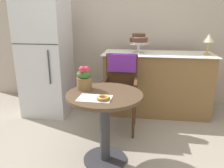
{
  "coord_description": "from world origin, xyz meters",
  "views": [
    {
      "loc": [
        0.35,
        -1.94,
        1.42
      ],
      "look_at": [
        0.05,
        0.15,
        0.77
      ],
      "focal_mm": 36.0,
      "sensor_mm": 36.0,
      "label": 1
    }
  ],
  "objects_px": {
    "tiered_cake_stand": "(139,40)",
    "table_lamp": "(209,39)",
    "donut_front": "(103,98)",
    "refrigerator": "(46,56)",
    "cafe_table": "(105,114)",
    "flower_vase": "(84,78)",
    "wicker_chair": "(121,80)"
  },
  "relations": [
    {
      "from": "cafe_table",
      "to": "refrigerator",
      "type": "relative_size",
      "value": 0.42
    },
    {
      "from": "cafe_table",
      "to": "donut_front",
      "type": "xyz_separation_m",
      "value": [
        0.02,
        -0.17,
        0.23
      ]
    },
    {
      "from": "cafe_table",
      "to": "tiered_cake_stand",
      "type": "height_order",
      "value": "tiered_cake_stand"
    },
    {
      "from": "wicker_chair",
      "to": "donut_front",
      "type": "height_order",
      "value": "wicker_chair"
    },
    {
      "from": "tiered_cake_stand",
      "to": "refrigerator",
      "type": "bearing_deg",
      "value": -171.38
    },
    {
      "from": "cafe_table",
      "to": "wicker_chair",
      "type": "relative_size",
      "value": 0.75
    },
    {
      "from": "donut_front",
      "to": "refrigerator",
      "type": "xyz_separation_m",
      "value": [
        -1.07,
        1.27,
        0.11
      ]
    },
    {
      "from": "table_lamp",
      "to": "flower_vase",
      "type": "bearing_deg",
      "value": -140.93
    },
    {
      "from": "refrigerator",
      "to": "donut_front",
      "type": "bearing_deg",
      "value": -49.84
    },
    {
      "from": "cafe_table",
      "to": "flower_vase",
      "type": "distance_m",
      "value": 0.4
    },
    {
      "from": "cafe_table",
      "to": "tiered_cake_stand",
      "type": "bearing_deg",
      "value": 78.3
    },
    {
      "from": "flower_vase",
      "to": "tiered_cake_stand",
      "type": "distance_m",
      "value": 1.32
    },
    {
      "from": "cafe_table",
      "to": "table_lamp",
      "type": "distance_m",
      "value": 1.84
    },
    {
      "from": "tiered_cake_stand",
      "to": "cafe_table",
      "type": "bearing_deg",
      "value": -101.7
    },
    {
      "from": "table_lamp",
      "to": "cafe_table",
      "type": "bearing_deg",
      "value": -133.76
    },
    {
      "from": "table_lamp",
      "to": "refrigerator",
      "type": "relative_size",
      "value": 0.17
    },
    {
      "from": "flower_vase",
      "to": "table_lamp",
      "type": "bearing_deg",
      "value": 39.07
    },
    {
      "from": "table_lamp",
      "to": "refrigerator",
      "type": "bearing_deg",
      "value": -176.12
    },
    {
      "from": "donut_front",
      "to": "table_lamp",
      "type": "bearing_deg",
      "value": 50.27
    },
    {
      "from": "wicker_chair",
      "to": "refrigerator",
      "type": "bearing_deg",
      "value": 167.51
    },
    {
      "from": "flower_vase",
      "to": "table_lamp",
      "type": "xyz_separation_m",
      "value": [
        1.42,
        1.15,
        0.28
      ]
    },
    {
      "from": "flower_vase",
      "to": "table_lamp",
      "type": "relative_size",
      "value": 0.84
    },
    {
      "from": "donut_front",
      "to": "table_lamp",
      "type": "xyz_separation_m",
      "value": [
        1.18,
        1.42,
        0.38
      ]
    },
    {
      "from": "tiered_cake_stand",
      "to": "donut_front",
      "type": "bearing_deg",
      "value": -99.66
    },
    {
      "from": "donut_front",
      "to": "refrigerator",
      "type": "bearing_deg",
      "value": 130.16
    },
    {
      "from": "tiered_cake_stand",
      "to": "refrigerator",
      "type": "height_order",
      "value": "refrigerator"
    },
    {
      "from": "tiered_cake_stand",
      "to": "table_lamp",
      "type": "height_order",
      "value": "table_lamp"
    },
    {
      "from": "tiered_cake_stand",
      "to": "table_lamp",
      "type": "bearing_deg",
      "value": -2.93
    },
    {
      "from": "donut_front",
      "to": "refrigerator",
      "type": "height_order",
      "value": "refrigerator"
    },
    {
      "from": "donut_front",
      "to": "tiered_cake_stand",
      "type": "distance_m",
      "value": 1.53
    },
    {
      "from": "donut_front",
      "to": "table_lamp",
      "type": "relative_size",
      "value": 0.42
    },
    {
      "from": "table_lamp",
      "to": "refrigerator",
      "type": "xyz_separation_m",
      "value": [
        -2.25,
        -0.15,
        -0.27
      ]
    }
  ]
}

